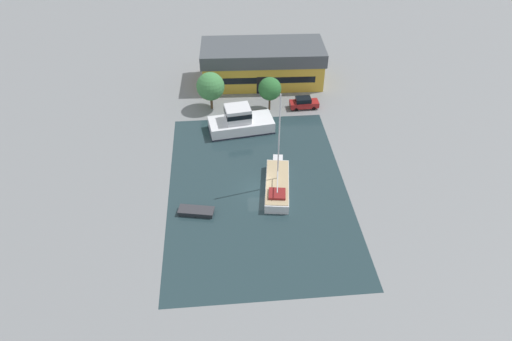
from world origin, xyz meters
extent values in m
plane|color=gray|center=(0.00, 0.00, 0.00)|extent=(440.00, 440.00, 0.00)
cube|color=#23383D|center=(0.00, 0.00, 0.00)|extent=(21.84, 32.48, 0.01)
cube|color=gold|center=(3.29, 27.72, 2.11)|extent=(19.84, 9.33, 4.23)
cube|color=#474C51|center=(3.29, 27.72, 5.29)|extent=(20.44, 9.61, 2.13)
cube|color=black|center=(3.12, 23.43, 1.48)|extent=(2.34, 0.15, 2.96)
cube|color=black|center=(3.12, 23.43, 2.33)|extent=(16.58, 0.70, 1.06)
cylinder|color=brown|center=(3.49, 18.43, 1.15)|extent=(0.30, 0.30, 2.29)
sphere|color=#2D6B33|center=(3.49, 18.43, 3.60)|extent=(3.49, 3.49, 3.49)
cylinder|color=brown|center=(-5.39, 19.58, 1.11)|extent=(0.38, 0.38, 2.21)
sphere|color=#428447|center=(-5.39, 19.58, 3.81)|extent=(4.26, 4.26, 4.26)
cube|color=maroon|center=(8.90, 18.42, 0.70)|extent=(4.49, 1.95, 0.84)
cube|color=black|center=(8.72, 18.42, 1.45)|extent=(2.35, 1.67, 0.67)
cube|color=black|center=(9.88, 18.46, 1.42)|extent=(0.09, 1.45, 0.54)
cylinder|color=black|center=(10.24, 19.27, 0.30)|extent=(0.61, 0.22, 0.60)
cylinder|color=black|center=(10.29, 17.66, 0.30)|extent=(0.61, 0.22, 0.60)
cylinder|color=black|center=(7.50, 19.18, 0.30)|extent=(0.61, 0.22, 0.60)
cylinder|color=black|center=(7.55, 17.57, 0.30)|extent=(0.61, 0.22, 0.60)
cube|color=silver|center=(2.38, -0.24, 0.61)|extent=(4.00, 9.00, 1.20)
cube|color=silver|center=(3.07, 4.65, 0.61)|extent=(1.42, 1.36, 1.20)
cube|color=tan|center=(2.38, -0.24, 1.25)|extent=(3.84, 8.64, 0.08)
cylinder|color=silver|center=(2.47, 0.40, 7.15)|extent=(0.16, 0.16, 11.74)
cylinder|color=silver|center=(2.20, -1.54, 2.39)|extent=(0.66, 3.89, 0.12)
cube|color=maroon|center=(2.05, -2.61, 1.44)|extent=(2.22, 2.17, 0.30)
cube|color=white|center=(-1.21, 13.12, 0.87)|extent=(9.59, 5.27, 1.73)
cube|color=black|center=(-1.21, 13.12, 0.15)|extent=(9.69, 5.37, 0.18)
cube|color=silver|center=(-1.66, 13.05, 2.83)|extent=(3.83, 3.37, 2.18)
cube|color=black|center=(-1.66, 13.05, 3.05)|extent=(3.91, 3.46, 0.70)
cube|color=#23282D|center=(-7.48, -3.58, 0.27)|extent=(4.17, 2.18, 0.54)
cube|color=#333338|center=(-7.48, -3.58, 0.58)|extent=(4.34, 2.29, 0.08)
camera|label=1|loc=(-3.90, -41.93, 37.40)|focal=32.00mm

